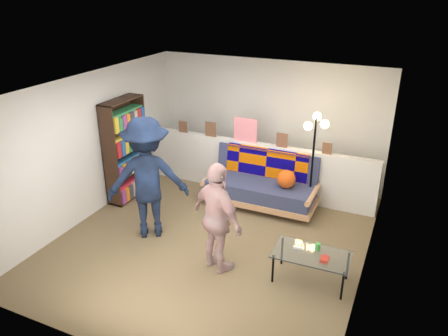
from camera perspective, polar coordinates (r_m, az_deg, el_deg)
name	(u,v)px	position (r m, az deg, el deg)	size (l,w,h in m)	color
ground	(213,238)	(6.95, -1.38, -9.18)	(5.00, 5.00, 0.00)	brown
room_shell	(226,129)	(6.61, 0.26, 5.17)	(4.60, 5.05, 2.45)	silver
half_wall_ledge	(255,168)	(8.18, 4.06, 0.02)	(4.45, 0.15, 1.00)	silver
ledge_decor	(244,132)	(7.99, 2.62, 4.69)	(2.97, 0.02, 0.45)	brown
futon_sofa	(263,183)	(7.81, 5.11, -2.00)	(2.00, 0.98, 0.86)	tan
bookshelf	(126,153)	(8.08, -12.72, 1.94)	(0.31, 0.92, 1.85)	black
coffee_table	(312,256)	(5.98, 11.43, -11.17)	(1.03, 0.58, 0.53)	black
floor_lamp	(315,144)	(7.39, 11.74, 3.14)	(0.41, 0.34, 1.75)	black
person_left	(147,178)	(6.73, -9.98, -1.32)	(1.24, 0.72, 1.93)	black
person_right	(218,219)	(5.88, -0.84, -6.65)	(0.93, 0.39, 1.59)	pink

